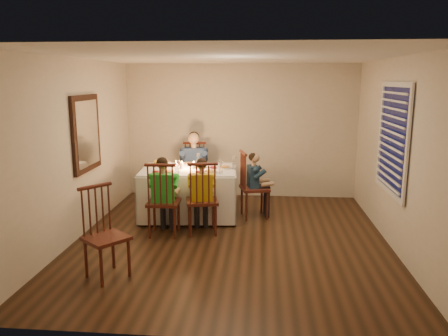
# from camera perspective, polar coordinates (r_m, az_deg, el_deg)

# --- Properties ---
(ground) EXTENTS (5.00, 5.00, 0.00)m
(ground) POSITION_cam_1_polar(r_m,az_deg,el_deg) (6.47, 0.93, -9.31)
(ground) COLOR black
(ground) RESTS_ON ground
(wall_left) EXTENTS (0.02, 5.00, 2.60)m
(wall_left) POSITION_cam_1_polar(r_m,az_deg,el_deg) (6.68, -18.68, 2.29)
(wall_left) COLOR beige
(wall_left) RESTS_ON ground
(wall_right) EXTENTS (0.02, 5.00, 2.60)m
(wall_right) POSITION_cam_1_polar(r_m,az_deg,el_deg) (6.38, 21.58, 1.67)
(wall_right) COLOR beige
(wall_right) RESTS_ON ground
(wall_back) EXTENTS (4.50, 0.02, 2.60)m
(wall_back) POSITION_cam_1_polar(r_m,az_deg,el_deg) (8.60, 2.18, 4.83)
(wall_back) COLOR beige
(wall_back) RESTS_ON ground
(ceiling) EXTENTS (5.00, 5.00, 0.00)m
(ceiling) POSITION_cam_1_polar(r_m,az_deg,el_deg) (6.05, 1.01, 14.35)
(ceiling) COLOR white
(ceiling) RESTS_ON wall_back
(dining_table) EXTENTS (1.68, 1.27, 0.80)m
(dining_table) POSITION_cam_1_polar(r_m,az_deg,el_deg) (7.38, -4.65, -1.89)
(dining_table) COLOR silver
(dining_table) RESTS_ON ground
(chair_adult) EXTENTS (0.50, 0.48, 1.13)m
(chair_adult) POSITION_cam_1_polar(r_m,az_deg,el_deg) (8.40, -3.86, -4.40)
(chair_adult) COLOR #3E1511
(chair_adult) RESTS_ON ground
(chair_near_left) EXTENTS (0.48, 0.46, 1.13)m
(chair_near_left) POSITION_cam_1_polar(r_m,az_deg,el_deg) (6.73, -7.76, -8.59)
(chair_near_left) COLOR #3E1511
(chair_near_left) RESTS_ON ground
(chair_near_right) EXTENTS (0.55, 0.53, 1.13)m
(chair_near_right) POSITION_cam_1_polar(r_m,az_deg,el_deg) (6.75, -2.85, -8.42)
(chair_near_right) COLOR #3E1511
(chair_near_right) RESTS_ON ground
(chair_end) EXTENTS (0.55, 0.56, 1.13)m
(chair_end) POSITION_cam_1_polar(r_m,az_deg,el_deg) (7.51, 3.95, -6.34)
(chair_end) COLOR #3E1511
(chair_end) RESTS_ON ground
(chair_extra) EXTENTS (0.62, 0.62, 1.10)m
(chair_extra) POSITION_cam_1_polar(r_m,az_deg,el_deg) (5.51, -14.85, -13.57)
(chair_extra) COLOR #3E1511
(chair_extra) RESTS_ON ground
(adult) EXTENTS (0.54, 0.50, 1.34)m
(adult) POSITION_cam_1_polar(r_m,az_deg,el_deg) (8.40, -3.86, -4.40)
(adult) COLOR navy
(adult) RESTS_ON ground
(child_green) EXTENTS (0.43, 0.40, 1.19)m
(child_green) POSITION_cam_1_polar(r_m,az_deg,el_deg) (6.73, -7.76, -8.59)
(child_green) COLOR green
(child_green) RESTS_ON ground
(child_yellow) EXTENTS (0.48, 0.45, 1.16)m
(child_yellow) POSITION_cam_1_polar(r_m,az_deg,el_deg) (6.75, -2.85, -8.42)
(child_yellow) COLOR gold
(child_yellow) RESTS_ON ground
(child_teal) EXTENTS (0.42, 0.45, 1.10)m
(child_teal) POSITION_cam_1_polar(r_m,az_deg,el_deg) (7.51, 3.95, -6.34)
(child_teal) COLOR #1B3044
(child_teal) RESTS_ON ground
(setting_adult) EXTENTS (0.28, 0.28, 0.02)m
(setting_adult) POSITION_cam_1_polar(r_m,az_deg,el_deg) (7.68, -4.68, 0.52)
(setting_adult) COLOR silver
(setting_adult) RESTS_ON dining_table
(setting_green) EXTENTS (0.28, 0.28, 0.02)m
(setting_green) POSITION_cam_1_polar(r_m,az_deg,el_deg) (7.03, -7.46, -0.56)
(setting_green) COLOR silver
(setting_green) RESTS_ON dining_table
(setting_yellow) EXTENTS (0.28, 0.28, 0.02)m
(setting_yellow) POSITION_cam_1_polar(r_m,az_deg,el_deg) (7.00, -1.81, -0.53)
(setting_yellow) COLOR silver
(setting_yellow) RESTS_ON dining_table
(setting_teal) EXTENTS (0.28, 0.28, 0.02)m
(setting_teal) POSITION_cam_1_polar(r_m,az_deg,el_deg) (7.34, 0.02, 0.04)
(setting_teal) COLOR silver
(setting_teal) RESTS_ON dining_table
(candle_left) EXTENTS (0.06, 0.06, 0.10)m
(candle_left) POSITION_cam_1_polar(r_m,az_deg,el_deg) (7.33, -5.55, 0.30)
(candle_left) COLOR silver
(candle_left) RESTS_ON dining_table
(candle_right) EXTENTS (0.06, 0.06, 0.10)m
(candle_right) POSITION_cam_1_polar(r_m,az_deg,el_deg) (7.32, -3.97, 0.30)
(candle_right) COLOR silver
(candle_right) RESTS_ON dining_table
(squash) EXTENTS (0.09, 0.09, 0.09)m
(squash) POSITION_cam_1_polar(r_m,az_deg,el_deg) (7.72, -8.90, 0.74)
(squash) COLOR gold
(squash) RESTS_ON dining_table
(orange_fruit) EXTENTS (0.08, 0.08, 0.08)m
(orange_fruit) POSITION_cam_1_polar(r_m,az_deg,el_deg) (7.36, -2.87, 0.30)
(orange_fruit) COLOR orange
(orange_fruit) RESTS_ON dining_table
(serving_bowl) EXTENTS (0.31, 0.31, 0.06)m
(serving_bowl) POSITION_cam_1_polar(r_m,az_deg,el_deg) (7.65, -7.70, 0.55)
(serving_bowl) COLOR silver
(serving_bowl) RESTS_ON dining_table
(wall_mirror) EXTENTS (0.06, 0.95, 1.15)m
(wall_mirror) POSITION_cam_1_polar(r_m,az_deg,el_deg) (6.91, -17.55, 4.33)
(wall_mirror) COLOR black
(wall_mirror) RESTS_ON wall_left
(window_blinds) EXTENTS (0.07, 1.34, 1.54)m
(window_blinds) POSITION_cam_1_polar(r_m,az_deg,el_deg) (6.43, 21.09, 3.59)
(window_blinds) COLOR black
(window_blinds) RESTS_ON wall_right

